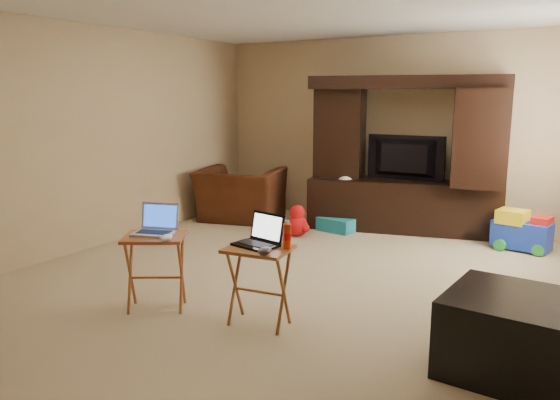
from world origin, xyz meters
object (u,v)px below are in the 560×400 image
Objects in this scene: television at (403,158)px; push_toy at (522,230)px; mouse_left at (166,238)px; water_bottle at (287,236)px; child_rocker at (340,207)px; ottoman at (512,334)px; entertainment_center at (405,155)px; recliner at (241,195)px; mouse_right at (265,251)px; plush_toy at (297,220)px; tray_table_left at (156,273)px; laptop_left at (153,220)px; tray_table_right at (259,286)px; laptop_right at (255,231)px.

television is 1.64m from push_toy.
water_bottle is at bearing 18.82° from mouse_left.
water_bottle is at bearing -64.19° from child_rocker.
television is at bearing 118.71° from ottoman.
mouse_left is at bearing -114.46° from entertainment_center.
entertainment_center is 2.17× the size of recliner.
entertainment_center reaches higher than mouse_right.
mouse_left is at bearing -83.29° from plush_toy.
tray_table_left is (-2.36, -3.40, 0.08)m from push_toy.
tray_table_left is 1.07m from mouse_right.
laptop_left is at bearing -179.58° from mouse_right.
tray_table_right is 1.03m from laptop_left.
mouse_right is (0.13, -3.58, -0.35)m from entertainment_center.
television reaches higher than mouse_right.
plush_toy is (1.12, -0.40, -0.16)m from recliner.
entertainment_center is 1.61m from plush_toy.
water_bottle reaches higher than ottoman.
ottoman is 1.26× the size of tray_table_left.
tray_table_left is 5.00× the size of mouse_right.
laptop_right is at bearing 147.55° from tray_table_right.
plush_toy is at bearing 73.84° from laptop_left.
plush_toy is 3.23× the size of mouse_right.
television is 3.67m from laptop_left.
laptop_right is (-0.04, 0.02, 0.43)m from tray_table_right.
entertainment_center is 12.77× the size of water_bottle.
laptop_right reaches higher than push_toy.
laptop_right is at bearing 88.19° from television.
laptop_left is (0.10, -2.62, 0.54)m from plush_toy.
mouse_left reaches higher than tray_table_left.
tray_table_right is at bearing -67.70° from plush_toy.
recliner is 3.61m from tray_table_right.
recliner is at bearing 129.81° from water_bottle.
recliner is 2.76× the size of plush_toy.
child_rocker is 3.25× the size of water_bottle.
tray_table_right is at bearing -14.87° from laptop_right.
laptop_left is (-2.39, -3.37, 0.51)m from push_toy.
child_rocker is 0.99× the size of push_toy.
child_rocker is (-0.69, -0.37, -0.64)m from television.
plush_toy is at bearing 140.45° from ottoman.
laptop_left is 1.01× the size of laptop_right.
mouse_right is (0.13, -3.54, -0.31)m from television.
plush_toy is at bearing 146.72° from recliner.
recliner reaches higher than mouse_left.
entertainment_center is 3.45m from laptop_right.
tray_table_left is at bearing -87.18° from plush_toy.
push_toy is at bearing 171.74° from recliner.
ottoman is 4.15× the size of water_bottle.
recliner reaches higher than plush_toy.
television is 1.63× the size of child_rocker.
ottoman is 1.28× the size of tray_table_right.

